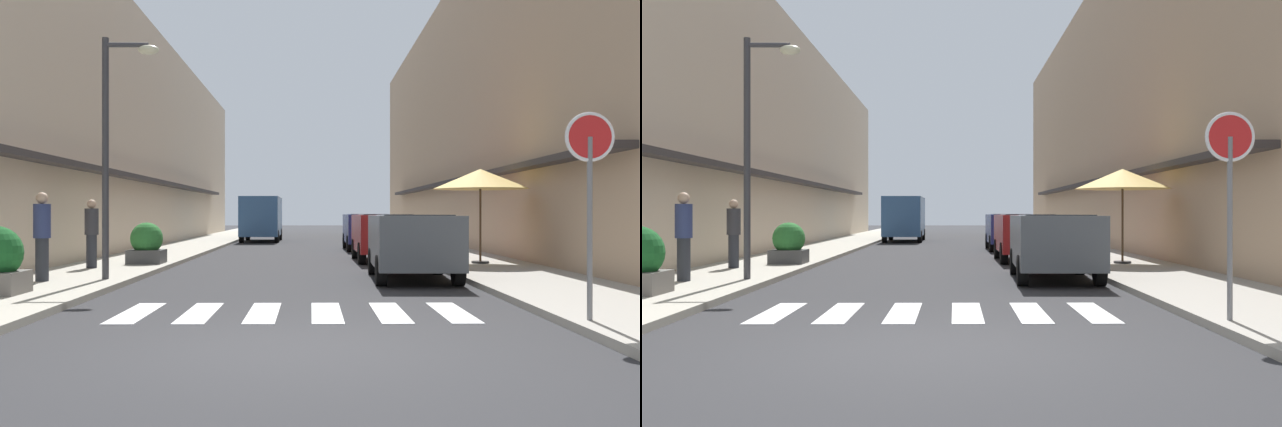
# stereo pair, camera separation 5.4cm
# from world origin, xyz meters

# --- Properties ---
(ground_plane) EXTENTS (113.60, 113.60, 0.00)m
(ground_plane) POSITION_xyz_m (0.00, 20.65, 0.00)
(ground_plane) COLOR #2B2B2D
(sidewalk_left) EXTENTS (2.82, 72.29, 0.12)m
(sidewalk_left) POSITION_xyz_m (-4.98, 20.65, 0.06)
(sidewalk_left) COLOR #ADA899
(sidewalk_left) RESTS_ON ground_plane
(sidewalk_right) EXTENTS (2.82, 72.29, 0.12)m
(sidewalk_right) POSITION_xyz_m (4.98, 20.65, 0.06)
(sidewalk_right) COLOR #9E998E
(sidewalk_right) RESTS_ON ground_plane
(building_row_left) EXTENTS (5.50, 48.47, 9.45)m
(building_row_left) POSITION_xyz_m (-8.89, 22.24, 4.72)
(building_row_left) COLOR #C6B299
(building_row_left) RESTS_ON ground_plane
(building_row_right) EXTENTS (5.50, 48.47, 11.59)m
(building_row_right) POSITION_xyz_m (8.89, 22.24, 5.79)
(building_row_right) COLOR tan
(building_row_right) RESTS_ON ground_plane
(crosswalk) EXTENTS (5.20, 2.20, 0.01)m
(crosswalk) POSITION_xyz_m (-0.00, 2.79, 0.01)
(crosswalk) COLOR silver
(crosswalk) RESTS_ON ground_plane
(parked_car_near) EXTENTS (1.91, 4.20, 1.47)m
(parked_car_near) POSITION_xyz_m (2.52, 7.97, 0.92)
(parked_car_near) COLOR #4C5156
(parked_car_near) RESTS_ON ground_plane
(parked_car_mid) EXTENTS (1.83, 4.14, 1.47)m
(parked_car_mid) POSITION_xyz_m (2.52, 14.07, 0.92)
(parked_car_mid) COLOR maroon
(parked_car_mid) RESTS_ON ground_plane
(parked_car_far) EXTENTS (1.83, 4.14, 1.47)m
(parked_car_far) POSITION_xyz_m (2.52, 20.61, 0.92)
(parked_car_far) COLOR navy
(parked_car_far) RESTS_ON ground_plane
(delivery_van) EXTENTS (2.01, 5.40, 2.37)m
(delivery_van) POSITION_xyz_m (-2.37, 29.50, 1.41)
(delivery_van) COLOR #33598C
(delivery_van) RESTS_ON ground_plane
(round_street_sign) EXTENTS (0.65, 0.07, 2.70)m
(round_street_sign) POSITION_xyz_m (3.85, 1.26, 2.19)
(round_street_sign) COLOR slate
(round_street_sign) RESTS_ON sidewalk_right
(street_lamp) EXTENTS (1.19, 0.28, 5.06)m
(street_lamp) POSITION_xyz_m (-3.87, 6.99, 3.24)
(street_lamp) COLOR #38383D
(street_lamp) RESTS_ON sidewalk_left
(cafe_umbrella) EXTENTS (2.62, 2.62, 2.60)m
(cafe_umbrella) POSITION_xyz_m (4.92, 11.50, 2.44)
(cafe_umbrella) COLOR #262626
(cafe_umbrella) RESTS_ON sidewalk_right
(planter_midblock) EXTENTS (0.94, 0.94, 1.13)m
(planter_midblock) POSITION_xyz_m (-4.28, 11.58, 0.64)
(planter_midblock) COLOR #4C4C4C
(planter_midblock) RESTS_ON sidewalk_left
(pedestrian_walking_near) EXTENTS (0.34, 0.34, 1.81)m
(pedestrian_walking_near) POSITION_xyz_m (-5.22, 6.55, 1.08)
(pedestrian_walking_near) COLOR #282B33
(pedestrian_walking_near) RESTS_ON sidewalk_left
(pedestrian_walking_far) EXTENTS (0.34, 0.34, 1.73)m
(pedestrian_walking_far) POSITION_xyz_m (-5.29, 9.96, 1.03)
(pedestrian_walking_far) COLOR #282B33
(pedestrian_walking_far) RESTS_ON sidewalk_left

